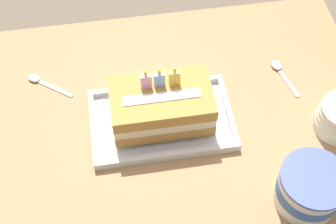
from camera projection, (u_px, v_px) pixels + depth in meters
ground_plane at (172, 223)px, 1.73m from camera, size 8.00×8.00×0.00m
dining_table at (174, 139)px, 1.26m from camera, size 1.00×0.71×0.68m
foil_tray at (162, 121)px, 1.15m from camera, size 0.34×0.21×0.02m
birthday_cake at (161, 106)px, 1.10m from camera, size 0.23×0.14×0.15m
ice_cream_tub at (310, 188)px, 1.00m from camera, size 0.14×0.14×0.10m
serving_spoon_near_tray at (279, 69)px, 1.25m from camera, size 0.05×0.13×0.01m
serving_spoon_by_bowls at (39, 81)px, 1.23m from camera, size 0.12×0.09×0.01m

